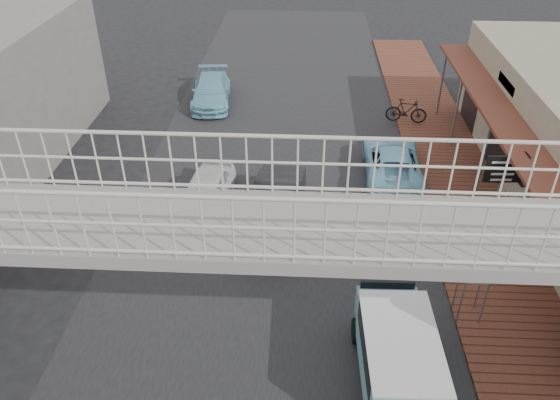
# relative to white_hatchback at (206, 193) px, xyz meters

# --- Properties ---
(ground) EXTENTS (120.00, 120.00, 0.00)m
(ground) POSITION_rel_white_hatchback_xyz_m (2.28, -4.03, -0.62)
(ground) COLOR black
(ground) RESTS_ON ground
(road_strip) EXTENTS (10.00, 60.00, 0.01)m
(road_strip) POSITION_rel_white_hatchback_xyz_m (2.28, -4.03, -0.62)
(road_strip) COLOR black
(road_strip) RESTS_ON ground
(sidewalk) EXTENTS (3.00, 40.00, 0.10)m
(sidewalk) POSITION_rel_white_hatchback_xyz_m (8.78, -1.03, -0.57)
(sidewalk) COLOR brown
(sidewalk) RESTS_ON ground
(footbridge) EXTENTS (16.40, 2.40, 6.34)m
(footbridge) POSITION_rel_white_hatchback_xyz_m (2.28, -8.03, 2.56)
(footbridge) COLOR gray
(footbridge) RESTS_ON ground
(white_hatchback) EXTENTS (1.83, 3.77, 1.24)m
(white_hatchback) POSITION_rel_white_hatchback_xyz_m (0.00, 0.00, 0.00)
(white_hatchback) COLOR white
(white_hatchback) RESTS_ON ground
(dark_sedan) EXTENTS (1.84, 4.42, 1.42)m
(dark_sedan) POSITION_rel_white_hatchback_xyz_m (2.41, -0.83, 0.09)
(dark_sedan) COLOR black
(dark_sedan) RESTS_ON ground
(angkot_curb) EXTENTS (2.13, 4.38, 1.20)m
(angkot_curb) POSITION_rel_white_hatchback_xyz_m (6.48, 2.47, -0.02)
(angkot_curb) COLOR #7DBEDA
(angkot_curb) RESTS_ON ground
(angkot_far) EXTENTS (2.09, 4.33, 1.22)m
(angkot_far) POSITION_rel_white_hatchback_xyz_m (-1.24, 8.87, -0.01)
(angkot_far) COLOR #7CC1D8
(angkot_far) RESTS_ON ground
(angkot_van) EXTENTS (1.71, 3.60, 1.74)m
(angkot_van) POSITION_rel_white_hatchback_xyz_m (5.42, -6.94, 0.49)
(angkot_van) COLOR black
(angkot_van) RESTS_ON ground
(motorcycle_near) EXTENTS (1.78, 1.15, 0.89)m
(motorcycle_near) POSITION_rel_white_hatchback_xyz_m (9.47, -0.36, -0.08)
(motorcycle_near) COLOR black
(motorcycle_near) RESTS_ON sidewalk
(motorcycle_far) EXTENTS (1.83, 0.75, 1.07)m
(motorcycle_far) POSITION_rel_white_hatchback_xyz_m (7.62, 7.00, 0.01)
(motorcycle_far) COLOR black
(motorcycle_far) RESTS_ON sidewalk
(street_clock) EXTENTS (0.77, 0.62, 3.13)m
(street_clock) POSITION_rel_white_hatchback_xyz_m (7.58, -4.70, 2.08)
(street_clock) COLOR #59595B
(street_clock) RESTS_ON sidewalk
(arrow_sign) EXTENTS (1.71, 1.08, 2.93)m
(arrow_sign) POSITION_rel_white_hatchback_xyz_m (9.79, -1.19, 1.85)
(arrow_sign) COLOR #59595B
(arrow_sign) RESTS_ON sidewalk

